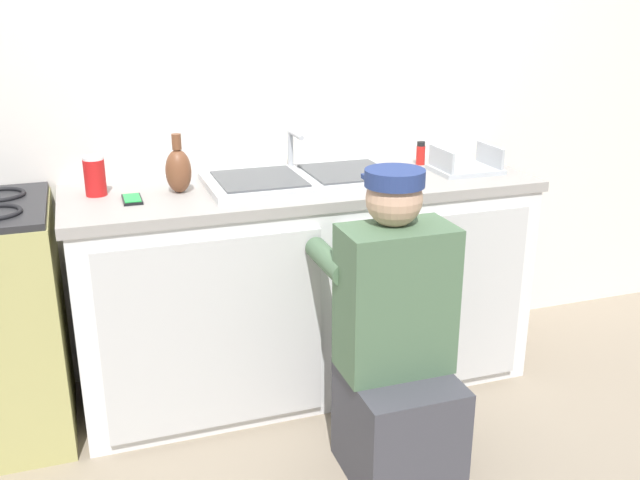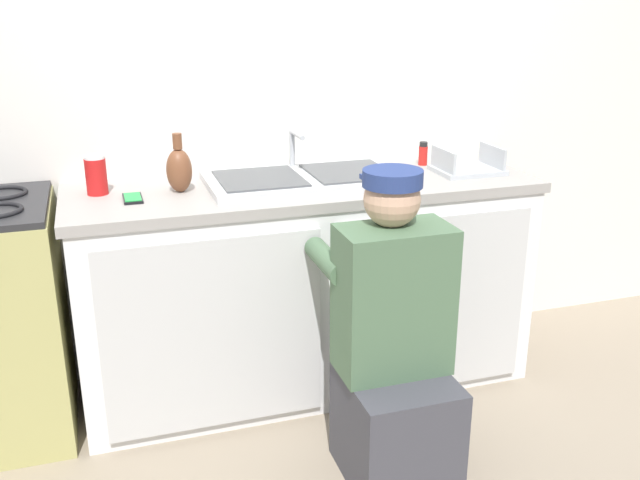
% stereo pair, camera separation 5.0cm
% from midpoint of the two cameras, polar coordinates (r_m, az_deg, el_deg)
% --- Properties ---
extents(ground_plane, '(12.00, 12.00, 0.00)m').
position_cam_midpoint_polar(ground_plane, '(3.03, 0.14, -13.68)').
color(ground_plane, gray).
extents(back_wall, '(6.00, 0.10, 2.50)m').
position_cam_midpoint_polar(back_wall, '(3.20, -3.73, 12.01)').
color(back_wall, silver).
rests_on(back_wall, ground_plane).
extents(counter_cabinet, '(1.89, 0.62, 0.87)m').
position_cam_midpoint_polar(counter_cabinet, '(3.07, -1.62, -4.06)').
color(counter_cabinet, white).
rests_on(counter_cabinet, ground_plane).
extents(countertop, '(1.93, 0.62, 0.04)m').
position_cam_midpoint_polar(countertop, '(2.93, -1.76, 4.19)').
color(countertop, '#9E9993').
rests_on(countertop, counter_cabinet).
extents(sink_double_basin, '(0.80, 0.44, 0.19)m').
position_cam_midpoint_polar(sink_double_basin, '(2.93, -1.78, 4.95)').
color(sink_double_basin, silver).
rests_on(sink_double_basin, countertop).
extents(plumber_person, '(0.42, 0.61, 1.10)m').
position_cam_midpoint_polar(plumber_person, '(2.51, 5.52, -9.12)').
color(plumber_person, '#3F3F47').
rests_on(plumber_person, ground_plane).
extents(spice_bottle_red, '(0.04, 0.04, 0.10)m').
position_cam_midpoint_polar(spice_bottle_red, '(3.27, 7.62, 6.88)').
color(spice_bottle_red, red).
rests_on(spice_bottle_red, countertop).
extents(soda_cup_red, '(0.08, 0.08, 0.15)m').
position_cam_midpoint_polar(soda_cup_red, '(2.87, -18.06, 4.87)').
color(soda_cup_red, red).
rests_on(soda_cup_red, countertop).
extents(dish_rack_tray, '(0.28, 0.22, 0.11)m').
position_cam_midpoint_polar(dish_rack_tray, '(3.17, 11.10, 5.81)').
color(dish_rack_tray, '#B2B7BC').
rests_on(dish_rack_tray, countertop).
extents(cell_phone, '(0.07, 0.14, 0.01)m').
position_cam_midpoint_polar(cell_phone, '(2.77, -15.31, 3.17)').
color(cell_phone, black).
rests_on(cell_phone, countertop).
extents(vase_decorative, '(0.10, 0.10, 0.23)m').
position_cam_midpoint_polar(vase_decorative, '(2.82, -11.77, 5.51)').
color(vase_decorative, brown).
rests_on(vase_decorative, countertop).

